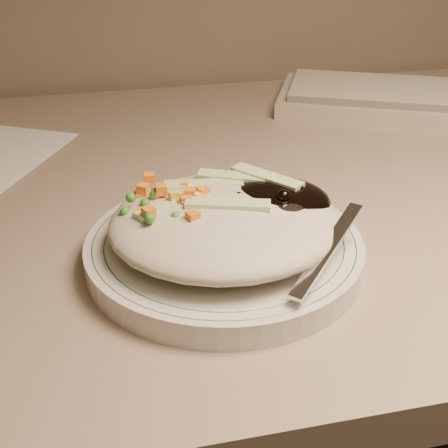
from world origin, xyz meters
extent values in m
cube|color=gray|center=(0.00, 1.38, 0.72)|extent=(1.40, 0.70, 0.04)
cylinder|color=beige|center=(-0.05, 1.22, 0.75)|extent=(0.23, 0.23, 0.02)
torus|color=#144723|center=(-0.05, 1.22, 0.76)|extent=(0.22, 0.22, 0.00)
torus|color=#144723|center=(-0.05, 1.22, 0.76)|extent=(0.20, 0.20, 0.00)
ellipsoid|color=#B0A58F|center=(-0.05, 1.22, 0.78)|extent=(0.19, 0.18, 0.04)
ellipsoid|color=black|center=(0.00, 1.23, 0.79)|extent=(0.10, 0.09, 0.03)
ellipsoid|color=orange|center=(-0.09, 1.24, 0.78)|extent=(0.08, 0.08, 0.02)
sphere|color=black|center=(-0.04, 1.23, 0.79)|extent=(0.01, 0.01, 0.01)
sphere|color=black|center=(-0.01, 1.24, 0.79)|extent=(0.01, 0.01, 0.01)
sphere|color=black|center=(0.02, 1.23, 0.80)|extent=(0.01, 0.01, 0.01)
sphere|color=black|center=(0.01, 1.24, 0.79)|extent=(0.01, 0.01, 0.01)
sphere|color=black|center=(0.00, 1.21, 0.80)|extent=(0.01, 0.01, 0.01)
sphere|color=black|center=(-0.01, 1.23, 0.79)|extent=(0.01, 0.01, 0.01)
sphere|color=black|center=(0.00, 1.24, 0.79)|extent=(0.01, 0.01, 0.01)
cube|color=orange|center=(-0.10, 1.24, 0.80)|extent=(0.01, 0.01, 0.01)
cube|color=orange|center=(-0.08, 1.22, 0.79)|extent=(0.01, 0.01, 0.01)
cube|color=orange|center=(-0.11, 1.26, 0.80)|extent=(0.01, 0.01, 0.01)
cube|color=orange|center=(-0.08, 1.23, 0.80)|extent=(0.01, 0.01, 0.01)
cube|color=orange|center=(-0.08, 1.23, 0.80)|extent=(0.01, 0.01, 0.01)
cube|color=orange|center=(-0.11, 1.26, 0.79)|extent=(0.01, 0.01, 0.01)
cube|color=orange|center=(-0.10, 1.25, 0.80)|extent=(0.01, 0.01, 0.01)
cube|color=orange|center=(-0.08, 1.22, 0.80)|extent=(0.01, 0.01, 0.01)
cube|color=orange|center=(-0.06, 1.24, 0.80)|extent=(0.01, 0.01, 0.01)
cube|color=orange|center=(-0.10, 1.27, 0.80)|extent=(0.01, 0.01, 0.01)
cube|color=orange|center=(-0.11, 1.21, 0.80)|extent=(0.01, 0.01, 0.01)
cube|color=orange|center=(-0.08, 1.20, 0.80)|extent=(0.01, 0.01, 0.01)
cube|color=orange|center=(-0.12, 1.22, 0.79)|extent=(0.01, 0.01, 0.01)
cube|color=orange|center=(-0.11, 1.26, 0.79)|extent=(0.01, 0.01, 0.01)
sphere|color=#388C28|center=(-0.08, 1.23, 0.80)|extent=(0.01, 0.01, 0.01)
sphere|color=#388C28|center=(-0.11, 1.20, 0.80)|extent=(0.01, 0.01, 0.01)
sphere|color=#388C28|center=(-0.11, 1.24, 0.80)|extent=(0.01, 0.01, 0.01)
sphere|color=#388C28|center=(-0.12, 1.24, 0.80)|extent=(0.01, 0.01, 0.01)
sphere|color=#388C28|center=(-0.08, 1.24, 0.79)|extent=(0.01, 0.01, 0.01)
sphere|color=#388C28|center=(-0.08, 1.21, 0.79)|extent=(0.01, 0.01, 0.01)
sphere|color=#388C28|center=(-0.10, 1.23, 0.79)|extent=(0.01, 0.01, 0.01)
sphere|color=#388C28|center=(-0.10, 1.21, 0.79)|extent=(0.01, 0.01, 0.01)
sphere|color=#388C28|center=(-0.13, 1.23, 0.79)|extent=(0.01, 0.01, 0.01)
sphere|color=#388C28|center=(-0.10, 1.25, 0.80)|extent=(0.01, 0.01, 0.01)
sphere|color=#388C28|center=(-0.10, 1.24, 0.80)|extent=(0.01, 0.01, 0.01)
sphere|color=#388C28|center=(-0.11, 1.22, 0.79)|extent=(0.01, 0.01, 0.01)
sphere|color=#388C28|center=(-0.09, 1.21, 0.80)|extent=(0.01, 0.01, 0.01)
sphere|color=#388C28|center=(-0.06, 1.26, 0.79)|extent=(0.01, 0.01, 0.01)
cube|color=yellow|center=(-0.08, 1.24, 0.79)|extent=(0.01, 0.01, 0.01)
cube|color=yellow|center=(-0.07, 1.23, 0.80)|extent=(0.01, 0.01, 0.01)
cube|color=yellow|center=(-0.09, 1.24, 0.79)|extent=(0.01, 0.01, 0.01)
cube|color=yellow|center=(-0.09, 1.23, 0.80)|extent=(0.01, 0.01, 0.01)
cube|color=yellow|center=(-0.09, 1.23, 0.79)|extent=(0.01, 0.01, 0.01)
cube|color=yellow|center=(-0.07, 1.24, 0.80)|extent=(0.01, 0.01, 0.01)
cube|color=yellow|center=(-0.07, 1.26, 0.80)|extent=(0.01, 0.01, 0.01)
cube|color=yellow|center=(-0.09, 1.23, 0.79)|extent=(0.01, 0.01, 0.01)
cube|color=#B2D18C|center=(-0.06, 1.26, 0.80)|extent=(0.07, 0.03, 0.00)
cube|color=#B2D18C|center=(-0.03, 1.26, 0.80)|extent=(0.07, 0.04, 0.00)
cube|color=#B2D18C|center=(-0.09, 1.23, 0.80)|extent=(0.07, 0.04, 0.00)
cube|color=#B2D18C|center=(0.00, 1.25, 0.80)|extent=(0.05, 0.06, 0.00)
cube|color=#B2D18C|center=(-0.04, 1.21, 0.79)|extent=(0.07, 0.04, 0.00)
cube|color=#B2D18C|center=(-0.05, 1.21, 0.80)|extent=(0.07, 0.03, 0.00)
ellipsoid|color=silver|center=(0.00, 1.21, 0.79)|extent=(0.06, 0.06, 0.01)
cube|color=silver|center=(0.02, 1.16, 0.78)|extent=(0.09, 0.09, 0.03)
cube|color=#A99E8A|center=(0.33, 1.53, 0.75)|extent=(0.47, 0.33, 0.02)
cube|color=beige|center=(0.33, 1.53, 0.77)|extent=(0.44, 0.30, 0.01)
camera|label=1|loc=(-0.15, 0.78, 1.03)|focal=50.00mm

